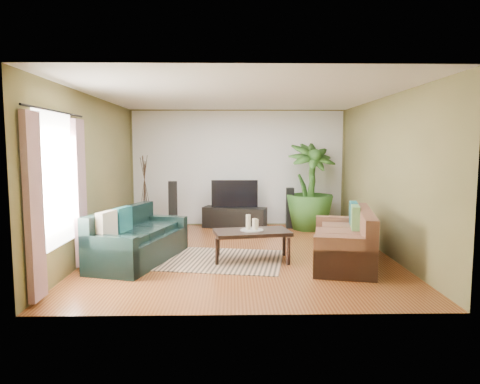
{
  "coord_description": "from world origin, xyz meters",
  "views": [
    {
      "loc": [
        -0.14,
        -7.28,
        1.84
      ],
      "look_at": [
        0.0,
        0.2,
        1.05
      ],
      "focal_mm": 32.0,
      "sensor_mm": 36.0,
      "label": 1
    }
  ],
  "objects_px": {
    "sofa_left": "(140,235)",
    "coffee_table": "(252,245)",
    "side_table": "(124,232)",
    "pedestal": "(146,224)",
    "vase": "(145,211)",
    "television": "(235,194)",
    "speaker_right": "(290,208)",
    "tv_stand": "(235,218)",
    "potted_plant": "(310,186)",
    "speaker_left": "(173,206)",
    "sofa_right": "(343,236)"
  },
  "relations": [
    {
      "from": "speaker_right",
      "to": "potted_plant",
      "type": "xyz_separation_m",
      "value": [
        0.42,
        -0.13,
        0.5
      ]
    },
    {
      "from": "pedestal",
      "to": "vase",
      "type": "height_order",
      "value": "vase"
    },
    {
      "from": "speaker_right",
      "to": "pedestal",
      "type": "height_order",
      "value": "speaker_right"
    },
    {
      "from": "sofa_left",
      "to": "vase",
      "type": "bearing_deg",
      "value": 25.33
    },
    {
      "from": "coffee_table",
      "to": "speaker_right",
      "type": "height_order",
      "value": "speaker_right"
    },
    {
      "from": "speaker_left",
      "to": "speaker_right",
      "type": "distance_m",
      "value": 2.63
    },
    {
      "from": "sofa_right",
      "to": "potted_plant",
      "type": "bearing_deg",
      "value": -167.26
    },
    {
      "from": "sofa_left",
      "to": "pedestal",
      "type": "xyz_separation_m",
      "value": [
        -0.41,
        2.48,
        -0.27
      ]
    },
    {
      "from": "coffee_table",
      "to": "speaker_right",
      "type": "xyz_separation_m",
      "value": [
        0.99,
        2.77,
        0.21
      ]
    },
    {
      "from": "coffee_table",
      "to": "television",
      "type": "relative_size",
      "value": 1.14
    },
    {
      "from": "sofa_right",
      "to": "vase",
      "type": "distance_m",
      "value": 4.51
    },
    {
      "from": "side_table",
      "to": "sofa_left",
      "type": "bearing_deg",
      "value": -62.55
    },
    {
      "from": "potted_plant",
      "to": "side_table",
      "type": "relative_size",
      "value": 3.42
    },
    {
      "from": "speaker_right",
      "to": "pedestal",
      "type": "relative_size",
      "value": 2.96
    },
    {
      "from": "speaker_right",
      "to": "sofa_right",
      "type": "bearing_deg",
      "value": -81.74
    },
    {
      "from": "speaker_left",
      "to": "pedestal",
      "type": "xyz_separation_m",
      "value": [
        -0.59,
        -0.15,
        -0.39
      ]
    },
    {
      "from": "sofa_left",
      "to": "speaker_right",
      "type": "relative_size",
      "value": 2.16
    },
    {
      "from": "television",
      "to": "pedestal",
      "type": "height_order",
      "value": "television"
    },
    {
      "from": "pedestal",
      "to": "potted_plant",
      "type": "bearing_deg",
      "value": 2.81
    },
    {
      "from": "speaker_right",
      "to": "sofa_left",
      "type": "bearing_deg",
      "value": -135.38
    },
    {
      "from": "sofa_left",
      "to": "tv_stand",
      "type": "relative_size",
      "value": 1.39
    },
    {
      "from": "tv_stand",
      "to": "speaker_left",
      "type": "bearing_deg",
      "value": -155.5
    },
    {
      "from": "television",
      "to": "speaker_right",
      "type": "relative_size",
      "value": 1.14
    },
    {
      "from": "speaker_right",
      "to": "side_table",
      "type": "relative_size",
      "value": 1.63
    },
    {
      "from": "potted_plant",
      "to": "speaker_left",
      "type": "bearing_deg",
      "value": -179.44
    },
    {
      "from": "speaker_left",
      "to": "television",
      "type": "bearing_deg",
      "value": 1.38
    },
    {
      "from": "tv_stand",
      "to": "television",
      "type": "distance_m",
      "value": 0.55
    },
    {
      "from": "tv_stand",
      "to": "vase",
      "type": "distance_m",
      "value": 2.0
    },
    {
      "from": "sofa_right",
      "to": "side_table",
      "type": "relative_size",
      "value": 3.44
    },
    {
      "from": "potted_plant",
      "to": "pedestal",
      "type": "xyz_separation_m",
      "value": [
        -3.64,
        -0.18,
        -0.81
      ]
    },
    {
      "from": "television",
      "to": "vase",
      "type": "relative_size",
      "value": 2.64
    },
    {
      "from": "speaker_left",
      "to": "vase",
      "type": "distance_m",
      "value": 0.61
    },
    {
      "from": "vase",
      "to": "side_table",
      "type": "bearing_deg",
      "value": -93.6
    },
    {
      "from": "tv_stand",
      "to": "pedestal",
      "type": "relative_size",
      "value": 4.61
    },
    {
      "from": "coffee_table",
      "to": "speaker_left",
      "type": "height_order",
      "value": "speaker_left"
    },
    {
      "from": "television",
      "to": "speaker_left",
      "type": "bearing_deg",
      "value": -170.98
    },
    {
      "from": "tv_stand",
      "to": "pedestal",
      "type": "bearing_deg",
      "value": -153.67
    },
    {
      "from": "tv_stand",
      "to": "pedestal",
      "type": "xyz_separation_m",
      "value": [
        -1.96,
        -0.35,
        -0.08
      ]
    },
    {
      "from": "sofa_left",
      "to": "coffee_table",
      "type": "distance_m",
      "value": 1.82
    },
    {
      "from": "coffee_table",
      "to": "potted_plant",
      "type": "xyz_separation_m",
      "value": [
        1.41,
        2.63,
        0.72
      ]
    },
    {
      "from": "potted_plant",
      "to": "vase",
      "type": "relative_size",
      "value": 4.86
    },
    {
      "from": "coffee_table",
      "to": "vase",
      "type": "bearing_deg",
      "value": 121.92
    },
    {
      "from": "television",
      "to": "pedestal",
      "type": "relative_size",
      "value": 3.38
    },
    {
      "from": "pedestal",
      "to": "side_table",
      "type": "xyz_separation_m",
      "value": [
        -0.09,
        -1.51,
        0.13
      ]
    },
    {
      "from": "sofa_right",
      "to": "potted_plant",
      "type": "relative_size",
      "value": 1.0
    },
    {
      "from": "sofa_left",
      "to": "tv_stand",
      "type": "distance_m",
      "value": 3.23
    },
    {
      "from": "coffee_table",
      "to": "side_table",
      "type": "xyz_separation_m",
      "value": [
        -2.32,
        0.95,
        0.04
      ]
    },
    {
      "from": "vase",
      "to": "television",
      "type": "bearing_deg",
      "value": 10.6
    },
    {
      "from": "sofa_left",
      "to": "television",
      "type": "xyz_separation_m",
      "value": [
        1.55,
        2.85,
        0.36
      ]
    },
    {
      "from": "pedestal",
      "to": "speaker_left",
      "type": "bearing_deg",
      "value": 14.24
    }
  ]
}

